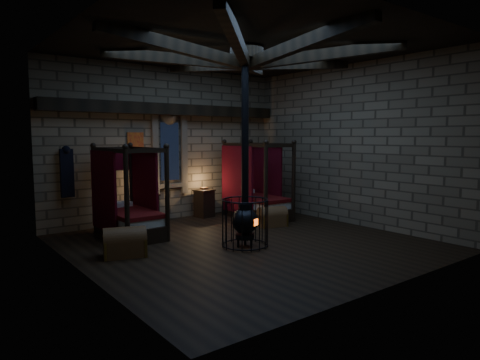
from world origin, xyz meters
TOP-DOWN VIEW (x-y plane):
  - room at (-0.00, 0.09)m, footprint 7.02×7.02m
  - bed_left at (-1.78, 2.19)m, footprint 1.07×1.99m
  - bed_right at (2.03, 2.15)m, footprint 1.14×2.07m
  - trunk_left at (-2.52, 0.61)m, footprint 0.91×0.73m
  - trunk_right at (1.62, 0.97)m, footprint 0.80×0.62m
  - nightstand_left at (-0.88, 3.08)m, footprint 0.53×0.51m
  - nightstand_right at (0.92, 3.13)m, footprint 0.56×0.55m
  - stove at (-0.21, -0.22)m, footprint 0.99×0.99m

SIDE VIEW (x-z plane):
  - trunk_right at x=1.62m, z-range -0.03..0.49m
  - trunk_left at x=-2.52m, z-range -0.03..0.55m
  - nightstand_right at x=0.92m, z-range -0.03..0.84m
  - nightstand_left at x=-0.88m, z-range -0.08..0.92m
  - bed_left at x=-1.78m, z-range -0.52..1.54m
  - bed_right at x=2.03m, z-range -0.54..1.59m
  - stove at x=-0.21m, z-range -1.41..2.64m
  - room at x=0.00m, z-range 1.60..5.89m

